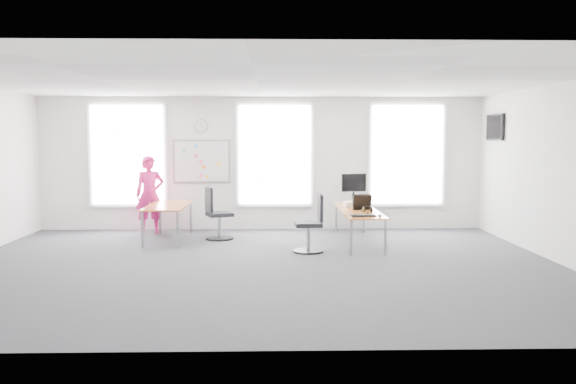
{
  "coord_description": "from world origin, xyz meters",
  "views": [
    {
      "loc": [
        0.27,
        -9.8,
        2.08
      ],
      "look_at": [
        0.53,
        1.2,
        1.1
      ],
      "focal_mm": 38.0,
      "sensor_mm": 36.0,
      "label": 1
    }
  ],
  "objects_px": {
    "chair_right": "(312,227)",
    "person": "(150,195)",
    "desk_right": "(358,212)",
    "desk_left": "(168,208)",
    "monitor": "(354,186)",
    "keyboard": "(363,216)",
    "headphones": "(367,209)",
    "chair_left": "(216,217)"
  },
  "relations": [
    {
      "from": "person",
      "to": "headphones",
      "type": "height_order",
      "value": "person"
    },
    {
      "from": "person",
      "to": "chair_right",
      "type": "bearing_deg",
      "value": -48.38
    },
    {
      "from": "desk_right",
      "to": "keyboard",
      "type": "distance_m",
      "value": 1.05
    },
    {
      "from": "chair_left",
      "to": "chair_right",
      "type": "bearing_deg",
      "value": -147.72
    },
    {
      "from": "person",
      "to": "headphones",
      "type": "xyz_separation_m",
      "value": [
        4.49,
        -1.75,
        -0.13
      ]
    },
    {
      "from": "desk_left",
      "to": "chair_left",
      "type": "xyz_separation_m",
      "value": [
        0.99,
        -0.01,
        -0.19
      ]
    },
    {
      "from": "chair_left",
      "to": "monitor",
      "type": "distance_m",
      "value": 3.04
    },
    {
      "from": "desk_left",
      "to": "keyboard",
      "type": "relative_size",
      "value": 4.24
    },
    {
      "from": "chair_right",
      "to": "monitor",
      "type": "height_order",
      "value": "monitor"
    },
    {
      "from": "chair_right",
      "to": "person",
      "type": "bearing_deg",
      "value": -126.32
    },
    {
      "from": "desk_right",
      "to": "chair_left",
      "type": "height_order",
      "value": "chair_left"
    },
    {
      "from": "keyboard",
      "to": "headphones",
      "type": "bearing_deg",
      "value": 63.69
    },
    {
      "from": "chair_left",
      "to": "desk_right",
      "type": "bearing_deg",
      "value": -119.61
    },
    {
      "from": "chair_right",
      "to": "desk_left",
      "type": "bearing_deg",
      "value": -118.93
    },
    {
      "from": "keyboard",
      "to": "monitor",
      "type": "height_order",
      "value": "monitor"
    },
    {
      "from": "headphones",
      "to": "person",
      "type": "bearing_deg",
      "value": 177.48
    },
    {
      "from": "chair_left",
      "to": "headphones",
      "type": "xyz_separation_m",
      "value": [
        2.96,
        -0.88,
        0.24
      ]
    },
    {
      "from": "chair_right",
      "to": "keyboard",
      "type": "bearing_deg",
      "value": 82.36
    },
    {
      "from": "keyboard",
      "to": "chair_right",
      "type": "bearing_deg",
      "value": 163.63
    },
    {
      "from": "chair_right",
      "to": "chair_left",
      "type": "height_order",
      "value": "chair_left"
    },
    {
      "from": "desk_right",
      "to": "desk_left",
      "type": "height_order",
      "value": "desk_left"
    },
    {
      "from": "desk_left",
      "to": "chair_right",
      "type": "bearing_deg",
      "value": -26.68
    },
    {
      "from": "keyboard",
      "to": "monitor",
      "type": "bearing_deg",
      "value": 75.86
    },
    {
      "from": "desk_left",
      "to": "person",
      "type": "bearing_deg",
      "value": 122.16
    },
    {
      "from": "desk_right",
      "to": "person",
      "type": "xyz_separation_m",
      "value": [
        -4.38,
        1.34,
        0.23
      ]
    },
    {
      "from": "chair_left",
      "to": "headphones",
      "type": "height_order",
      "value": "chair_left"
    },
    {
      "from": "desk_left",
      "to": "chair_right",
      "type": "height_order",
      "value": "chair_right"
    },
    {
      "from": "person",
      "to": "desk_left",
      "type": "bearing_deg",
      "value": -72.15
    },
    {
      "from": "desk_left",
      "to": "chair_right",
      "type": "xyz_separation_m",
      "value": [
        2.85,
        -1.43,
        -0.2
      ]
    },
    {
      "from": "desk_right",
      "to": "person",
      "type": "distance_m",
      "value": 4.58
    },
    {
      "from": "desk_right",
      "to": "desk_left",
      "type": "relative_size",
      "value": 1.38
    },
    {
      "from": "desk_left",
      "to": "chair_right",
      "type": "relative_size",
      "value": 1.87
    },
    {
      "from": "desk_left",
      "to": "keyboard",
      "type": "xyz_separation_m",
      "value": [
        3.77,
        -1.52,
        0.01
      ]
    },
    {
      "from": "headphones",
      "to": "desk_left",
      "type": "bearing_deg",
      "value": -173.9
    },
    {
      "from": "chair_left",
      "to": "keyboard",
      "type": "xyz_separation_m",
      "value": [
        2.78,
        -1.51,
        0.2
      ]
    },
    {
      "from": "person",
      "to": "monitor",
      "type": "distance_m",
      "value": 4.44
    },
    {
      "from": "keyboard",
      "to": "headphones",
      "type": "relative_size",
      "value": 2.4
    },
    {
      "from": "keyboard",
      "to": "monitor",
      "type": "distance_m",
      "value": 2.23
    },
    {
      "from": "chair_right",
      "to": "person",
      "type": "distance_m",
      "value": 4.12
    },
    {
      "from": "chair_left",
      "to": "keyboard",
      "type": "height_order",
      "value": "chair_left"
    },
    {
      "from": "desk_left",
      "to": "chair_left",
      "type": "height_order",
      "value": "chair_left"
    },
    {
      "from": "desk_right",
      "to": "chair_right",
      "type": "xyz_separation_m",
      "value": [
        -0.99,
        -0.96,
        -0.16
      ]
    }
  ]
}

